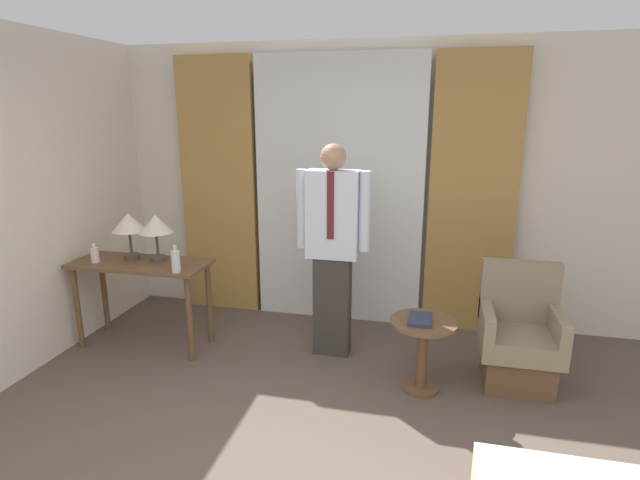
# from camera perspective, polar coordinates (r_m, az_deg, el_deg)

# --- Properties ---
(wall_back) EXTENTS (10.00, 0.06, 2.70)m
(wall_back) POSITION_cam_1_polar(r_m,az_deg,el_deg) (4.96, 2.39, 6.34)
(wall_back) COLOR silver
(wall_back) RESTS_ON ground_plane
(curtain_sheer_center) EXTENTS (1.63, 0.06, 2.58)m
(curtain_sheer_center) POSITION_cam_1_polar(r_m,az_deg,el_deg) (4.84, 2.10, 5.42)
(curtain_sheer_center) COLOR white
(curtain_sheer_center) RESTS_ON ground_plane
(curtain_drape_left) EXTENTS (0.78, 0.06, 2.58)m
(curtain_drape_left) POSITION_cam_1_polar(r_m,az_deg,el_deg) (5.22, -11.54, 5.82)
(curtain_drape_left) COLOR #B28442
(curtain_drape_left) RESTS_ON ground_plane
(curtain_drape_right) EXTENTS (0.78, 0.06, 2.58)m
(curtain_drape_right) POSITION_cam_1_polar(r_m,az_deg,el_deg) (4.77, 17.02, 4.65)
(curtain_drape_right) COLOR #B28442
(curtain_drape_right) RESTS_ON ground_plane
(desk) EXTENTS (1.20, 0.49, 0.78)m
(desk) POSITION_cam_1_polar(r_m,az_deg,el_deg) (4.67, -19.73, -3.92)
(desk) COLOR brown
(desk) RESTS_ON ground_plane
(table_lamp_left) EXTENTS (0.29, 0.29, 0.41)m
(table_lamp_left) POSITION_cam_1_polar(r_m,az_deg,el_deg) (4.69, -21.03, 1.70)
(table_lamp_left) COLOR #4C4238
(table_lamp_left) RESTS_ON desk
(table_lamp_right) EXTENTS (0.29, 0.29, 0.41)m
(table_lamp_right) POSITION_cam_1_polar(r_m,az_deg,el_deg) (4.55, -18.27, 1.56)
(table_lamp_right) COLOR #4C4238
(table_lamp_right) RESTS_ON desk
(bottle_near_edge) EXTENTS (0.07, 0.07, 0.17)m
(bottle_near_edge) POSITION_cam_1_polar(r_m,az_deg,el_deg) (4.75, -24.33, -1.54)
(bottle_near_edge) COLOR silver
(bottle_near_edge) RESTS_ON desk
(bottle_by_lamp) EXTENTS (0.07, 0.07, 0.23)m
(bottle_by_lamp) POSITION_cam_1_polar(r_m,az_deg,el_deg) (4.23, -16.17, -2.31)
(bottle_by_lamp) COLOR silver
(bottle_by_lamp) RESTS_ON desk
(person) EXTENTS (0.62, 0.21, 1.81)m
(person) POSITION_cam_1_polar(r_m,az_deg,el_deg) (4.14, 1.46, -0.36)
(person) COLOR #38332D
(person) RESTS_ON ground_plane
(armchair) EXTENTS (0.59, 0.55, 0.93)m
(armchair) POSITION_cam_1_polar(r_m,az_deg,el_deg) (4.20, 21.76, -10.65)
(armchair) COLOR brown
(armchair) RESTS_ON ground_plane
(side_table) EXTENTS (0.50, 0.50, 0.56)m
(side_table) POSITION_cam_1_polar(r_m,az_deg,el_deg) (3.87, 11.62, -11.50)
(side_table) COLOR brown
(side_table) RESTS_ON ground_plane
(book) EXTENTS (0.16, 0.24, 0.03)m
(book) POSITION_cam_1_polar(r_m,az_deg,el_deg) (3.78, 11.33, -8.88)
(book) COLOR #2D334C
(book) RESTS_ON side_table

